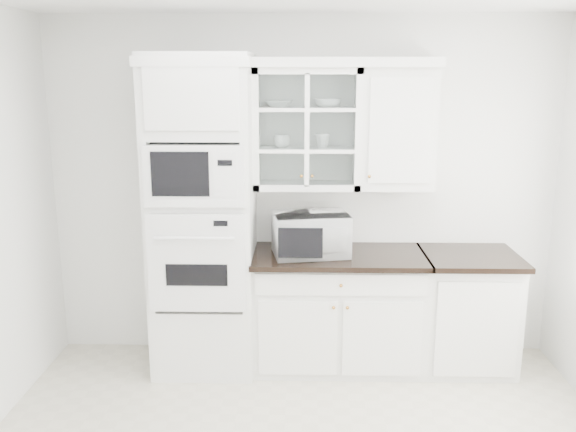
{
  "coord_description": "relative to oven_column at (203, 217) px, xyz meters",
  "views": [
    {
      "loc": [
        -0.01,
        -3.03,
        2.26
      ],
      "look_at": [
        -0.1,
        1.05,
        1.3
      ],
      "focal_mm": 38.0,
      "sensor_mm": 36.0,
      "label": 1
    }
  ],
  "objects": [
    {
      "name": "bowl_a",
      "position": [
        0.57,
        0.18,
        0.84
      ],
      "size": [
        0.24,
        0.24,
        0.05
      ],
      "primitive_type": "imported",
      "rotation": [
        0.0,
        0.0,
        -0.21
      ],
      "color": "white",
      "rests_on": "upper_cabinet_glass"
    },
    {
      "name": "cup_a",
      "position": [
        0.59,
        0.15,
        0.56
      ],
      "size": [
        0.14,
        0.14,
        0.1
      ],
      "primitive_type": "imported",
      "rotation": [
        0.0,
        0.0,
        -0.08
      ],
      "color": "white",
      "rests_on": "upper_cabinet_glass"
    },
    {
      "name": "crown_molding",
      "position": [
        0.68,
        0.14,
        1.14
      ],
      "size": [
        2.14,
        0.38,
        0.07
      ],
      "primitive_type": "cube",
      "color": "white",
      "rests_on": "room_shell"
    },
    {
      "name": "countertop_microwave",
      "position": [
        0.81,
        -0.0,
        -0.12
      ],
      "size": [
        0.62,
        0.54,
        0.32
      ],
      "primitive_type": "imported",
      "rotation": [
        0.0,
        0.0,
        3.31
      ],
      "color": "white",
      "rests_on": "base_cabinet_run"
    },
    {
      "name": "cup_b",
      "position": [
        0.9,
        0.15,
        0.56
      ],
      "size": [
        0.14,
        0.14,
        0.11
      ],
      "primitive_type": "imported",
      "rotation": [
        0.0,
        0.0,
        -0.26
      ],
      "color": "white",
      "rests_on": "upper_cabinet_glass"
    },
    {
      "name": "extra_base_cabinet",
      "position": [
        2.03,
        0.03,
        -0.74
      ],
      "size": [
        0.72,
        0.67,
        0.92
      ],
      "color": "white",
      "rests_on": "ground"
    },
    {
      "name": "bowl_b",
      "position": [
        0.93,
        0.17,
        0.84
      ],
      "size": [
        0.26,
        0.26,
        0.06
      ],
      "primitive_type": "imported",
      "rotation": [
        0.0,
        0.0,
        0.32
      ],
      "color": "white",
      "rests_on": "upper_cabinet_glass"
    },
    {
      "name": "room_shell",
      "position": [
        0.75,
        -0.99,
        0.58
      ],
      "size": [
        4.0,
        3.5,
        2.7
      ],
      "color": "white",
      "rests_on": "ground"
    },
    {
      "name": "oven_column",
      "position": [
        0.0,
        0.0,
        0.0
      ],
      "size": [
        0.76,
        0.68,
        2.4
      ],
      "color": "white",
      "rests_on": "ground"
    },
    {
      "name": "upper_cabinet_glass",
      "position": [
        0.78,
        0.17,
        0.65
      ],
      "size": [
        0.8,
        0.33,
        0.9
      ],
      "color": "white",
      "rests_on": "room_shell"
    },
    {
      "name": "upper_cabinet_solid",
      "position": [
        1.46,
        0.17,
        0.65
      ],
      "size": [
        0.55,
        0.33,
        0.9
      ],
      "primitive_type": "cube",
      "color": "white",
      "rests_on": "room_shell"
    },
    {
      "name": "base_cabinet_run",
      "position": [
        1.03,
        0.03,
        -0.74
      ],
      "size": [
        1.32,
        0.67,
        0.92
      ],
      "color": "white",
      "rests_on": "ground"
    }
  ]
}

